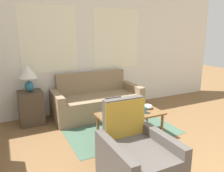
% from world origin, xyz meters
% --- Properties ---
extents(wall_back, '(6.96, 0.06, 2.60)m').
position_xyz_m(wall_back, '(-0.00, 3.90, 1.31)').
color(wall_back, white).
rests_on(wall_back, ground_plane).
extents(rug, '(1.91, 1.76, 0.01)m').
position_xyz_m(rug, '(0.07, 2.83, 0.00)').
color(rug, '#476651').
rests_on(rug, ground_plane).
extents(couch, '(1.81, 0.80, 0.87)m').
position_xyz_m(couch, '(-0.01, 3.49, 0.27)').
color(couch, '#937A5B').
rests_on(couch, ground_plane).
extents(armchair, '(0.72, 0.83, 0.92)m').
position_xyz_m(armchair, '(-0.42, 1.30, 0.27)').
color(armchair, '#514C47').
rests_on(armchair, ground_plane).
extents(side_table, '(0.43, 0.43, 0.62)m').
position_xyz_m(side_table, '(-1.30, 3.58, 0.31)').
color(side_table, '#4C3D2D').
rests_on(side_table, ground_plane).
extents(table_lamp, '(0.34, 0.34, 0.50)m').
position_xyz_m(table_lamp, '(-1.30, 3.58, 0.96)').
color(table_lamp, teal).
rests_on(table_lamp, side_table).
extents(coffee_table, '(1.06, 0.52, 0.43)m').
position_xyz_m(coffee_table, '(0.07, 2.25, 0.38)').
color(coffee_table, brown).
rests_on(coffee_table, ground_plane).
extents(laptop, '(0.29, 0.30, 0.24)m').
position_xyz_m(laptop, '(-0.15, 2.32, 0.48)').
color(laptop, '#47474C').
rests_on(laptop, coffee_table).
extents(cup_navy, '(0.09, 0.09, 0.10)m').
position_xyz_m(cup_navy, '(0.27, 2.16, 0.48)').
color(cup_navy, teal).
rests_on(cup_navy, coffee_table).
extents(cup_yellow, '(0.10, 0.10, 0.09)m').
position_xyz_m(cup_yellow, '(0.20, 2.30, 0.47)').
color(cup_yellow, teal).
rests_on(cup_yellow, coffee_table).
extents(snack_bowl, '(0.16, 0.16, 0.08)m').
position_xyz_m(snack_bowl, '(0.44, 2.31, 0.46)').
color(snack_bowl, white).
rests_on(snack_bowl, coffee_table).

